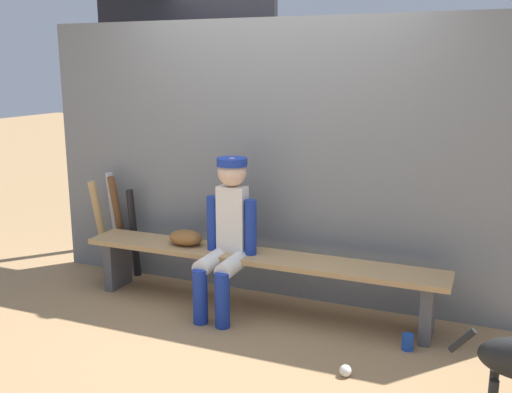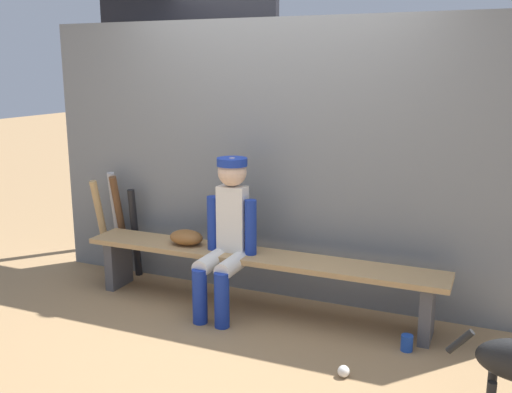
{
  "view_description": "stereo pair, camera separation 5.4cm",
  "coord_description": "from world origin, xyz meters",
  "px_view_note": "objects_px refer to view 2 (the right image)",
  "views": [
    {
      "loc": [
        1.62,
        -3.9,
        1.86
      ],
      "look_at": [
        0.0,
        0.0,
        0.9
      ],
      "focal_mm": 40.75,
      "sensor_mm": 36.0,
      "label": 1
    },
    {
      "loc": [
        1.67,
        -3.88,
        1.86
      ],
      "look_at": [
        0.0,
        0.0,
        0.9
      ],
      "focal_mm": 40.75,
      "sensor_mm": 36.0,
      "label": 2
    }
  ],
  "objects_px": {
    "bat_wood_tan": "(102,227)",
    "cup_on_bench": "(229,244)",
    "bat_aluminum_silver": "(117,223)",
    "scoreboard": "(190,10)",
    "bat_aluminum_black": "(135,233)",
    "baseball": "(344,371)",
    "baseball_glove": "(186,237)",
    "bat_wood_dark": "(121,225)",
    "dugout_bench": "(256,265)",
    "player_seated": "(226,231)",
    "cup_on_ground": "(407,343)"
  },
  "relations": [
    {
      "from": "bat_aluminum_black",
      "to": "bat_wood_dark",
      "type": "distance_m",
      "value": 0.15
    },
    {
      "from": "baseball_glove",
      "to": "dugout_bench",
      "type": "bearing_deg",
      "value": 0.0
    },
    {
      "from": "baseball_glove",
      "to": "cup_on_bench",
      "type": "xyz_separation_m",
      "value": [
        0.39,
        -0.02,
        -0.0
      ]
    },
    {
      "from": "baseball_glove",
      "to": "cup_on_bench",
      "type": "relative_size",
      "value": 2.55
    },
    {
      "from": "bat_aluminum_black",
      "to": "bat_wood_dark",
      "type": "xyz_separation_m",
      "value": [
        -0.13,
        -0.01,
        0.06
      ]
    },
    {
      "from": "scoreboard",
      "to": "bat_wood_dark",
      "type": "bearing_deg",
      "value": -112.77
    },
    {
      "from": "cup_on_bench",
      "to": "player_seated",
      "type": "bearing_deg",
      "value": -74.66
    },
    {
      "from": "baseball_glove",
      "to": "bat_wood_dark",
      "type": "distance_m",
      "value": 0.85
    },
    {
      "from": "bat_wood_dark",
      "to": "scoreboard",
      "type": "distance_m",
      "value": 2.07
    },
    {
      "from": "baseball_glove",
      "to": "bat_aluminum_black",
      "type": "bearing_deg",
      "value": 158.99
    },
    {
      "from": "dugout_bench",
      "to": "bat_aluminum_black",
      "type": "relative_size",
      "value": 3.57
    },
    {
      "from": "cup_on_bench",
      "to": "scoreboard",
      "type": "height_order",
      "value": "scoreboard"
    },
    {
      "from": "bat_aluminum_silver",
      "to": "cup_on_bench",
      "type": "bearing_deg",
      "value": -13.37
    },
    {
      "from": "dugout_bench",
      "to": "cup_on_bench",
      "type": "relative_size",
      "value": 26.06
    },
    {
      "from": "player_seated",
      "to": "bat_wood_dark",
      "type": "height_order",
      "value": "player_seated"
    },
    {
      "from": "bat_aluminum_black",
      "to": "cup_on_ground",
      "type": "xyz_separation_m",
      "value": [
        2.47,
        -0.48,
        -0.35
      ]
    },
    {
      "from": "dugout_bench",
      "to": "bat_wood_dark",
      "type": "relative_size",
      "value": 3.05
    },
    {
      "from": "cup_on_ground",
      "to": "bat_wood_dark",
      "type": "bearing_deg",
      "value": 169.85
    },
    {
      "from": "bat_wood_dark",
      "to": "player_seated",
      "type": "bearing_deg",
      "value": -16.24
    },
    {
      "from": "baseball_glove",
      "to": "bat_aluminum_black",
      "type": "height_order",
      "value": "bat_aluminum_black"
    },
    {
      "from": "bat_aluminum_silver",
      "to": "baseball",
      "type": "bearing_deg",
      "value": -22.74
    },
    {
      "from": "baseball",
      "to": "cup_on_bench",
      "type": "relative_size",
      "value": 0.67
    },
    {
      "from": "cup_on_ground",
      "to": "cup_on_bench",
      "type": "relative_size",
      "value": 1.0
    },
    {
      "from": "baseball_glove",
      "to": "scoreboard",
      "type": "height_order",
      "value": "scoreboard"
    },
    {
      "from": "bat_wood_tan",
      "to": "bat_wood_dark",
      "type": "bearing_deg",
      "value": 17.52
    },
    {
      "from": "bat_wood_dark",
      "to": "bat_wood_tan",
      "type": "xyz_separation_m",
      "value": [
        -0.17,
        -0.05,
        -0.02
      ]
    },
    {
      "from": "bat_aluminum_silver",
      "to": "bat_aluminum_black",
      "type": "bearing_deg",
      "value": -6.41
    },
    {
      "from": "player_seated",
      "to": "baseball_glove",
      "type": "bearing_deg",
      "value": 165.17
    },
    {
      "from": "player_seated",
      "to": "bat_wood_tan",
      "type": "xyz_separation_m",
      "value": [
        -1.39,
        0.3,
        -0.2
      ]
    },
    {
      "from": "bat_wood_tan",
      "to": "baseball",
      "type": "relative_size",
      "value": 11.95
    },
    {
      "from": "scoreboard",
      "to": "baseball",
      "type": "bearing_deg",
      "value": -40.95
    },
    {
      "from": "bat_wood_dark",
      "to": "bat_wood_tan",
      "type": "bearing_deg",
      "value": -162.48
    },
    {
      "from": "scoreboard",
      "to": "player_seated",
      "type": "bearing_deg",
      "value": -51.11
    },
    {
      "from": "bat_aluminum_silver",
      "to": "scoreboard",
      "type": "relative_size",
      "value": 0.28
    },
    {
      "from": "bat_aluminum_silver",
      "to": "bat_wood_tan",
      "type": "relative_size",
      "value": 1.07
    },
    {
      "from": "bat_aluminum_silver",
      "to": "scoreboard",
      "type": "height_order",
      "value": "scoreboard"
    },
    {
      "from": "baseball",
      "to": "scoreboard",
      "type": "relative_size",
      "value": 0.02
    },
    {
      "from": "bat_wood_dark",
      "to": "bat_aluminum_silver",
      "type": "xyz_separation_m",
      "value": [
        -0.07,
        0.04,
        0.01
      ]
    },
    {
      "from": "bat_wood_dark",
      "to": "cup_on_bench",
      "type": "relative_size",
      "value": 8.54
    },
    {
      "from": "bat_aluminum_silver",
      "to": "bat_wood_dark",
      "type": "bearing_deg",
      "value": -26.9
    },
    {
      "from": "baseball_glove",
      "to": "baseball",
      "type": "relative_size",
      "value": 3.78
    },
    {
      "from": "bat_wood_dark",
      "to": "bat_wood_tan",
      "type": "height_order",
      "value": "bat_wood_dark"
    },
    {
      "from": "baseball",
      "to": "bat_wood_dark",
      "type": "bearing_deg",
      "value": 157.39
    },
    {
      "from": "bat_wood_tan",
      "to": "cup_on_bench",
      "type": "xyz_separation_m",
      "value": [
        1.37,
        -0.21,
        0.07
      ]
    },
    {
      "from": "bat_aluminum_black",
      "to": "cup_on_bench",
      "type": "xyz_separation_m",
      "value": [
        1.06,
        -0.28,
        0.11
      ]
    },
    {
      "from": "bat_aluminum_silver",
      "to": "cup_on_bench",
      "type": "xyz_separation_m",
      "value": [
        1.27,
        -0.3,
        0.04
      ]
    },
    {
      "from": "baseball",
      "to": "cup_on_ground",
      "type": "relative_size",
      "value": 0.67
    },
    {
      "from": "bat_wood_dark",
      "to": "bat_aluminum_silver",
      "type": "relative_size",
      "value": 1.0
    },
    {
      "from": "bat_wood_dark",
      "to": "cup_on_bench",
      "type": "height_order",
      "value": "bat_wood_dark"
    },
    {
      "from": "player_seated",
      "to": "baseball_glove",
      "type": "distance_m",
      "value": 0.45
    }
  ]
}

